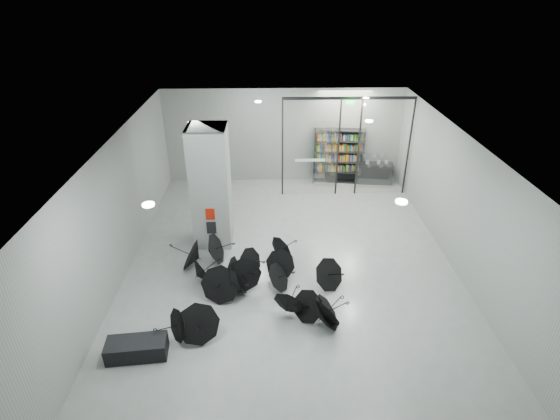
{
  "coord_description": "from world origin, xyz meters",
  "views": [
    {
      "loc": [
        -0.61,
        -10.57,
        7.88
      ],
      "look_at": [
        -0.3,
        1.5,
        1.4
      ],
      "focal_mm": 27.72,
      "sensor_mm": 36.0,
      "label": 1
    }
  ],
  "objects_px": {
    "bookshelf": "(339,156)",
    "umbrella_cluster": "(251,285)",
    "shop_counter": "(375,173)",
    "bench": "(137,348)",
    "column": "(211,187)"
  },
  "relations": [
    {
      "from": "bookshelf",
      "to": "umbrella_cluster",
      "type": "height_order",
      "value": "bookshelf"
    },
    {
      "from": "shop_counter",
      "to": "umbrella_cluster",
      "type": "relative_size",
      "value": 0.28
    },
    {
      "from": "bench",
      "to": "shop_counter",
      "type": "relative_size",
      "value": 0.96
    },
    {
      "from": "bookshelf",
      "to": "bench",
      "type": "bearing_deg",
      "value": -113.29
    },
    {
      "from": "bookshelf",
      "to": "umbrella_cluster",
      "type": "distance_m",
      "value": 8.47
    },
    {
      "from": "column",
      "to": "bookshelf",
      "type": "relative_size",
      "value": 1.7
    },
    {
      "from": "shop_counter",
      "to": "bookshelf",
      "type": "bearing_deg",
      "value": -179.73
    },
    {
      "from": "column",
      "to": "umbrella_cluster",
      "type": "bearing_deg",
      "value": -65.53
    },
    {
      "from": "column",
      "to": "bookshelf",
      "type": "xyz_separation_m",
      "value": [
        4.85,
        4.75,
        -0.82
      ]
    },
    {
      "from": "bench",
      "to": "umbrella_cluster",
      "type": "xyz_separation_m",
      "value": [
        2.6,
        2.19,
        0.09
      ]
    },
    {
      "from": "bench",
      "to": "umbrella_cluster",
      "type": "height_order",
      "value": "umbrella_cluster"
    },
    {
      "from": "bench",
      "to": "shop_counter",
      "type": "height_order",
      "value": "shop_counter"
    },
    {
      "from": "bench",
      "to": "shop_counter",
      "type": "xyz_separation_m",
      "value": [
        7.75,
        9.67,
        0.21
      ]
    },
    {
      "from": "bookshelf",
      "to": "umbrella_cluster",
      "type": "xyz_separation_m",
      "value": [
        -3.53,
        -7.65,
        -0.87
      ]
    },
    {
      "from": "bookshelf",
      "to": "shop_counter",
      "type": "xyz_separation_m",
      "value": [
        1.62,
        -0.18,
        -0.74
      ]
    }
  ]
}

